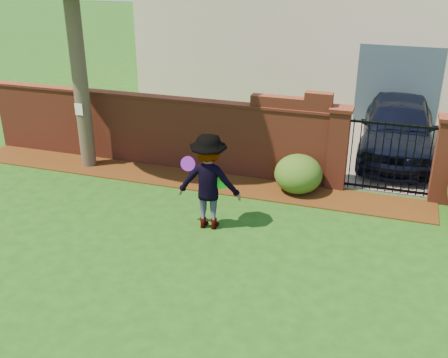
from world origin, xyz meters
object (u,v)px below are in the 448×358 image
(car, at_px, (398,130))
(frisbee_purple, at_px, (188,164))
(frisbee_green, at_px, (221,183))
(man, at_px, (208,182))

(car, distance_m, frisbee_purple, 6.19)
(frisbee_green, bearing_deg, man, 175.59)
(frisbee_purple, xyz_separation_m, frisbee_green, (0.63, 0.07, -0.34))
(man, bearing_deg, car, -130.90)
(man, height_order, frisbee_green, man)
(car, xyz_separation_m, man, (-3.34, -4.84, 0.17))
(car, bearing_deg, frisbee_purple, -127.40)
(man, bearing_deg, frisbee_purple, 7.48)
(frisbee_purple, bearing_deg, car, 53.05)
(car, relative_size, frisbee_purple, 15.92)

